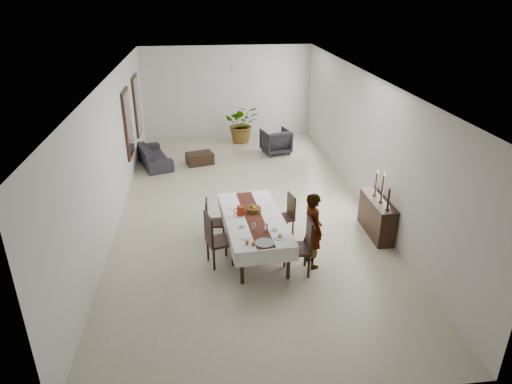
% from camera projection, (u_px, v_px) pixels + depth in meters
% --- Properties ---
extents(floor, '(6.00, 12.00, 0.00)m').
position_uv_depth(floor, '(244.00, 205.00, 11.50)').
color(floor, beige).
rests_on(floor, ground).
extents(ceiling, '(6.00, 12.00, 0.02)m').
position_uv_depth(ceiling, '(242.00, 77.00, 10.17)').
color(ceiling, white).
rests_on(ceiling, wall_back).
extents(wall_back, '(6.00, 0.02, 3.20)m').
position_uv_depth(wall_back, '(227.00, 92.00, 16.26)').
color(wall_back, silver).
rests_on(wall_back, floor).
extents(wall_front, '(6.00, 0.02, 3.20)m').
position_uv_depth(wall_front, '(290.00, 305.00, 5.41)').
color(wall_front, silver).
rests_on(wall_front, floor).
extents(wall_left, '(0.02, 12.00, 3.20)m').
position_uv_depth(wall_left, '(113.00, 150.00, 10.51)').
color(wall_left, silver).
rests_on(wall_left, floor).
extents(wall_right, '(0.02, 12.00, 3.20)m').
position_uv_depth(wall_right, '(365.00, 140.00, 11.16)').
color(wall_right, silver).
rests_on(wall_right, floor).
extents(dining_table_top, '(1.17, 2.46, 0.05)m').
position_uv_depth(dining_table_top, '(254.00, 219.00, 9.28)').
color(dining_table_top, black).
rests_on(dining_table_top, table_leg_fl).
extents(table_leg_fl, '(0.07, 0.07, 0.70)m').
position_uv_depth(table_leg_fl, '(242.00, 268.00, 8.34)').
color(table_leg_fl, black).
rests_on(table_leg_fl, floor).
extents(table_leg_fr, '(0.07, 0.07, 0.70)m').
position_uv_depth(table_leg_fr, '(288.00, 262.00, 8.49)').
color(table_leg_fr, black).
rests_on(table_leg_fr, floor).
extents(table_leg_bl, '(0.07, 0.07, 0.70)m').
position_uv_depth(table_leg_bl, '(226.00, 212.00, 10.37)').
color(table_leg_bl, black).
rests_on(table_leg_bl, floor).
extents(table_leg_br, '(0.07, 0.07, 0.70)m').
position_uv_depth(table_leg_br, '(263.00, 209.00, 10.53)').
color(table_leg_br, black).
rests_on(table_leg_br, floor).
extents(tablecloth_top, '(1.37, 2.65, 0.01)m').
position_uv_depth(tablecloth_top, '(254.00, 218.00, 9.27)').
color(tablecloth_top, white).
rests_on(tablecloth_top, dining_table_top).
extents(tablecloth_drape_left, '(0.20, 2.57, 0.30)m').
position_uv_depth(tablecloth_drape_left, '(226.00, 227.00, 9.22)').
color(tablecloth_drape_left, silver).
rests_on(tablecloth_drape_left, dining_table_top).
extents(tablecloth_drape_right, '(0.20, 2.57, 0.30)m').
position_uv_depth(tablecloth_drape_right, '(281.00, 221.00, 9.43)').
color(tablecloth_drape_right, white).
rests_on(tablecloth_drape_right, dining_table_top).
extents(tablecloth_drape_near, '(1.18, 0.10, 0.30)m').
position_uv_depth(tablecloth_drape_near, '(267.00, 257.00, 8.18)').
color(tablecloth_drape_near, white).
rests_on(tablecloth_drape_near, dining_table_top).
extents(tablecloth_drape_far, '(1.18, 0.10, 0.30)m').
position_uv_depth(tablecloth_drape_far, '(243.00, 198.00, 10.47)').
color(tablecloth_drape_far, white).
rests_on(tablecloth_drape_far, dining_table_top).
extents(table_runner, '(0.53, 2.51, 0.00)m').
position_uv_depth(table_runner, '(254.00, 217.00, 9.26)').
color(table_runner, '#5D281A').
rests_on(table_runner, tablecloth_top).
extents(red_pitcher, '(0.16, 0.16, 0.20)m').
position_uv_depth(red_pitcher, '(240.00, 211.00, 9.31)').
color(red_pitcher, maroon).
rests_on(red_pitcher, tablecloth_top).
extents(pitcher_handle, '(0.12, 0.03, 0.12)m').
position_uv_depth(pitcher_handle, '(236.00, 211.00, 9.30)').
color(pitcher_handle, maroon).
rests_on(pitcher_handle, red_pitcher).
extents(wine_glass_near, '(0.07, 0.07, 0.17)m').
position_uv_depth(wine_glass_near, '(266.00, 228.00, 8.67)').
color(wine_glass_near, silver).
rests_on(wine_glass_near, tablecloth_top).
extents(wine_glass_mid, '(0.07, 0.07, 0.17)m').
position_uv_depth(wine_glass_mid, '(254.00, 227.00, 8.72)').
color(wine_glass_mid, white).
rests_on(wine_glass_mid, tablecloth_top).
extents(teacup_right, '(0.09, 0.09, 0.06)m').
position_uv_depth(teacup_right, '(275.00, 229.00, 8.77)').
color(teacup_right, white).
rests_on(teacup_right, saucer_right).
extents(saucer_right, '(0.15, 0.15, 0.01)m').
position_uv_depth(saucer_right, '(275.00, 230.00, 8.78)').
color(saucer_right, silver).
rests_on(saucer_right, tablecloth_top).
extents(teacup_left, '(0.09, 0.09, 0.06)m').
position_uv_depth(teacup_left, '(242.00, 225.00, 8.89)').
color(teacup_left, silver).
rests_on(teacup_left, saucer_left).
extents(saucer_left, '(0.15, 0.15, 0.01)m').
position_uv_depth(saucer_left, '(242.00, 227.00, 8.90)').
color(saucer_left, silver).
rests_on(saucer_left, tablecloth_top).
extents(plate_near_right, '(0.24, 0.24, 0.01)m').
position_uv_depth(plate_near_right, '(280.00, 237.00, 8.51)').
color(plate_near_right, silver).
rests_on(plate_near_right, tablecloth_top).
extents(bread_near_right, '(0.09, 0.09, 0.09)m').
position_uv_depth(bread_near_right, '(280.00, 236.00, 8.50)').
color(bread_near_right, tan).
rests_on(bread_near_right, plate_near_right).
extents(plate_near_left, '(0.24, 0.24, 0.01)m').
position_uv_depth(plate_near_left, '(246.00, 237.00, 8.54)').
color(plate_near_left, silver).
rests_on(plate_near_left, tablecloth_top).
extents(plate_far_left, '(0.24, 0.24, 0.01)m').
position_uv_depth(plate_far_left, '(234.00, 207.00, 9.69)').
color(plate_far_left, white).
rests_on(plate_far_left, tablecloth_top).
extents(serving_tray, '(0.36, 0.36, 0.02)m').
position_uv_depth(serving_tray, '(265.00, 243.00, 8.32)').
color(serving_tray, '#3C3C41').
rests_on(serving_tray, tablecloth_top).
extents(jam_jar_a, '(0.06, 0.06, 0.07)m').
position_uv_depth(jam_jar_a, '(253.00, 244.00, 8.25)').
color(jam_jar_a, '#975316').
rests_on(jam_jar_a, tablecloth_top).
extents(jam_jar_b, '(0.06, 0.06, 0.07)m').
position_uv_depth(jam_jar_b, '(247.00, 243.00, 8.28)').
color(jam_jar_b, '#935115').
rests_on(jam_jar_b, tablecloth_top).
extents(fruit_basket, '(0.30, 0.30, 0.10)m').
position_uv_depth(fruit_basket, '(254.00, 210.00, 9.47)').
color(fruit_basket, brown).
rests_on(fruit_basket, tablecloth_top).
extents(fruit_red, '(0.09, 0.09, 0.09)m').
position_uv_depth(fruit_red, '(255.00, 206.00, 9.47)').
color(fruit_red, maroon).
rests_on(fruit_red, fruit_basket).
extents(fruit_green, '(0.08, 0.08, 0.08)m').
position_uv_depth(fruit_green, '(252.00, 206.00, 9.46)').
color(fruit_green, olive).
rests_on(fruit_green, fruit_basket).
extents(fruit_yellow, '(0.08, 0.08, 0.08)m').
position_uv_depth(fruit_yellow, '(254.00, 207.00, 9.40)').
color(fruit_yellow, yellow).
rests_on(fruit_yellow, fruit_basket).
extents(chair_right_near_seat, '(0.51, 0.51, 0.06)m').
position_uv_depth(chair_right_near_seat, '(297.00, 249.00, 8.61)').
color(chair_right_near_seat, black).
rests_on(chair_right_near_seat, chair_right_near_leg_fl).
extents(chair_right_near_leg_fl, '(0.05, 0.05, 0.49)m').
position_uv_depth(chair_right_near_leg_fl, '(309.00, 267.00, 8.56)').
color(chair_right_near_leg_fl, black).
rests_on(chair_right_near_leg_fl, floor).
extents(chair_right_near_leg_fr, '(0.05, 0.05, 0.49)m').
position_uv_depth(chair_right_near_leg_fr, '(305.00, 255.00, 8.92)').
color(chair_right_near_leg_fr, black).
rests_on(chair_right_near_leg_fr, floor).
extents(chair_right_near_leg_bl, '(0.05, 0.05, 0.49)m').
position_uv_depth(chair_right_near_leg_bl, '(288.00, 268.00, 8.53)').
color(chair_right_near_leg_bl, black).
rests_on(chair_right_near_leg_bl, floor).
extents(chair_right_near_leg_br, '(0.05, 0.05, 0.49)m').
position_uv_depth(chair_right_near_leg_br, '(285.00, 256.00, 8.89)').
color(chair_right_near_leg_br, black).
rests_on(chair_right_near_leg_br, floor).
extents(chair_right_near_back, '(0.07, 0.49, 0.63)m').
position_uv_depth(chair_right_near_back, '(310.00, 233.00, 8.49)').
color(chair_right_near_back, black).
rests_on(chair_right_near_back, chair_right_near_seat).
extents(chair_right_far_seat, '(0.48, 0.48, 0.05)m').
position_uv_depth(chair_right_far_seat, '(283.00, 218.00, 9.97)').
color(chair_right_far_seat, black).
rests_on(chair_right_far_seat, chair_right_far_leg_fl).
extents(chair_right_far_leg_fl, '(0.05, 0.05, 0.40)m').
position_uv_depth(chair_right_far_leg_fl, '(293.00, 229.00, 9.97)').
color(chair_right_far_leg_fl, black).
rests_on(chair_right_far_leg_fl, floor).
extents(chair_right_far_leg_fr, '(0.05, 0.05, 0.40)m').
position_uv_depth(chair_right_far_leg_fr, '(287.00, 222.00, 10.25)').
color(chair_right_far_leg_fr, black).
rests_on(chair_right_far_leg_fr, floor).
extents(chair_right_far_leg_bl, '(0.05, 0.05, 0.40)m').
position_uv_depth(chair_right_far_leg_bl, '(279.00, 231.00, 9.87)').
color(chair_right_far_leg_bl, black).
rests_on(chair_right_far_leg_bl, floor).
extents(chair_right_far_leg_br, '(0.05, 0.05, 0.40)m').
position_uv_depth(chair_right_far_leg_br, '(273.00, 225.00, 10.15)').
color(chair_right_far_leg_br, black).
rests_on(chair_right_far_leg_br, floor).
extents(chair_right_far_back, '(0.13, 0.40, 0.51)m').
position_uv_depth(chair_right_far_back, '(291.00, 205.00, 9.91)').
color(chair_right_far_back, black).
rests_on(chair_right_far_back, chair_right_far_seat).
extents(chair_left_near_seat, '(0.59, 0.59, 0.05)m').
position_uv_depth(chair_left_near_seat, '(220.00, 241.00, 8.91)').
color(chair_left_near_seat, black).
rests_on(chair_left_near_seat, chair_left_near_leg_fl).
extents(chair_left_near_leg_fl, '(0.06, 0.06, 0.47)m').
position_uv_depth(chair_left_near_leg_fl, '(208.00, 250.00, 9.11)').
color(chair_left_near_leg_fl, black).
rests_on(chair_left_near_leg_fl, floor).
extents(chair_left_near_leg_fr, '(0.06, 0.06, 0.47)m').
position_uv_depth(chair_left_near_leg_fr, '(214.00, 260.00, 8.79)').
color(chair_left_near_leg_fr, black).
rests_on(chair_left_near_leg_fr, floor).
extents(chair_left_near_leg_bl, '(0.06, 0.06, 0.47)m').
position_uv_depth(chair_left_near_leg_bl, '(226.00, 246.00, 9.25)').
color(chair_left_near_leg_bl, black).
rests_on(chair_left_near_leg_bl, floor).
extents(chair_left_near_leg_br, '(0.06, 0.06, 0.47)m').
position_uv_depth(chair_left_near_leg_br, '(233.00, 256.00, 8.93)').
color(chair_left_near_leg_br, black).
rests_on(chair_left_near_leg_br, floor).
extents(chair_left_near_back, '(0.17, 0.46, 0.60)m').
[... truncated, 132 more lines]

